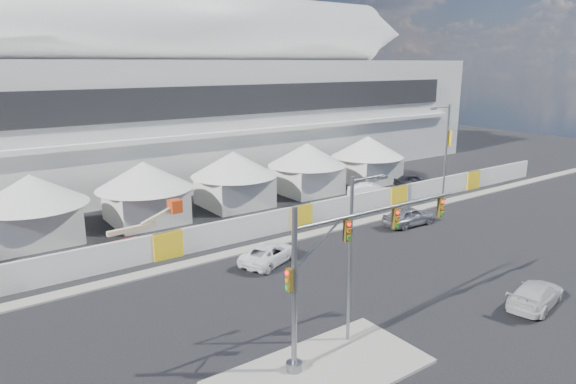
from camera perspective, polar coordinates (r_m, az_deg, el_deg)
ground at (r=30.25m, az=9.07°, el=-13.01°), size 160.00×160.00×0.00m
median_island at (r=24.78m, az=3.74°, el=-19.32°), size 10.00×5.00×0.15m
far_curb at (r=52.07m, az=15.15°, el=-1.54°), size 80.00×1.20×0.12m
stadium at (r=66.66m, az=-10.97°, el=10.26°), size 80.00×24.80×21.98m
tent_row at (r=48.36m, az=-10.66°, el=1.30°), size 53.40×8.40×5.40m
hoarding_fence at (r=43.74m, az=1.40°, el=-2.74°), size 70.00×0.25×2.00m
scaffold_tower at (r=85.60m, az=14.38°, el=8.58°), size 4.40×4.40×12.00m
sedan_silver at (r=45.61m, az=13.29°, el=-2.61°), size 2.22×5.08×1.70m
pickup_curb at (r=36.34m, az=-2.10°, el=-6.83°), size 4.18×5.58×1.41m
pickup_near at (r=33.47m, az=25.84°, el=-10.20°), size 2.97×5.32×1.46m
lot_car_a at (r=53.40m, az=9.30°, el=0.02°), size 4.57×4.96×1.65m
lot_car_b at (r=60.07m, az=13.61°, el=1.27°), size 2.78×4.48×1.42m
traffic_mast at (r=23.91m, az=5.06°, el=-8.70°), size 10.81×0.75×7.72m
streetlight_median at (r=25.24m, az=7.31°, el=-6.23°), size 2.33×0.23×8.42m
streetlight_curb at (r=52.54m, az=17.04°, el=4.79°), size 2.91×0.66×9.84m
boom_lift at (r=39.21m, az=-17.47°, el=-5.52°), size 7.03×1.88×3.54m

